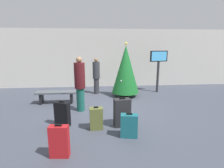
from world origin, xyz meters
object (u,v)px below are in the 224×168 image
Objects in this scene: waiting_bench at (56,94)px; suitcase_4 at (62,114)px; holiday_tree at (126,69)px; flight_info_kiosk at (159,63)px; traveller_1 at (96,75)px; suitcase_2 at (122,112)px; suitcase_0 at (59,141)px; traveller_0 at (80,83)px; suitcase_1 at (129,126)px; suitcase_3 at (96,118)px.

suitcase_4 reaches higher than waiting_bench.
waiting_bench is 2.14× the size of suitcase_4.
holiday_tree is 3.30× the size of suitcase_4.
suitcase_4 is (-3.98, -3.44, -1.08)m from flight_info_kiosk.
traveller_1 is at bearing 155.58° from holiday_tree.
flight_info_kiosk is (1.71, 0.63, 0.19)m from holiday_tree.
holiday_tree is 1.83m from flight_info_kiosk.
traveller_1 is 2.04× the size of suitcase_2.
traveller_1 is at bearing 81.20° from suitcase_0.
suitcase_1 is at bearing -55.35° from traveller_0.
flight_info_kiosk is 4.92m from suitcase_1.
traveller_0 is 1.71m from suitcase_3.
suitcase_3 is at bearing -112.80° from holiday_tree.
holiday_tree is 3.84× the size of suitcase_1.
suitcase_2 reaches higher than suitcase_3.
holiday_tree reaches higher than flight_info_kiosk.
flight_info_kiosk is at bearing 51.13° from suitcase_3.
suitcase_0 is 1.70m from suitcase_1.
suitcase_3 is at bearing -90.20° from traveller_1.
suitcase_2 reaches higher than waiting_bench.
traveller_0 is at bearing -147.35° from flight_info_kiosk.
waiting_bench is 2.42× the size of suitcase_3.
suitcase_0 is 1.50m from suitcase_4.
flight_info_kiosk reaches higher than waiting_bench.
suitcase_0 is 1.14× the size of suitcase_1.
suitcase_2 is at bearing -78.69° from traveller_1.
suitcase_0 is at bearing -122.29° from suitcase_3.
traveller_1 is 3.68m from suitcase_2.
suitcase_4 is at bearing -128.88° from holiday_tree.
suitcase_1 is at bearing 23.47° from suitcase_0.
suitcase_1 is at bearing -97.86° from holiday_tree.
flight_info_kiosk is 4.91m from waiting_bench.
suitcase_0 is (-0.20, -2.64, -0.66)m from traveller_0.
waiting_bench is 1.50m from traveller_0.
flight_info_kiosk reaches higher than suitcase_0.
waiting_bench is (-4.59, -1.39, -1.06)m from flight_info_kiosk.
suitcase_0 reaches higher than suitcase_1.
suitcase_3 is (-0.73, -0.13, -0.10)m from suitcase_2.
traveller_1 is at bearing 76.00° from traveller_0.
traveller_1 reaches higher than suitcase_1.
flight_info_kiosk reaches higher than suitcase_2.
suitcase_0 is 1.11× the size of suitcase_3.
waiting_bench is 3.20m from suitcase_2.
traveller_1 is 2.38× the size of suitcase_0.
holiday_tree is 1.27× the size of traveller_0.
holiday_tree is 3.37× the size of suitcase_0.
traveller_1 is 3.58m from suitcase_4.
flight_info_kiosk is 4.40m from suitcase_2.
holiday_tree reaches higher than suitcase_0.
suitcase_4 reaches higher than suitcase_0.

